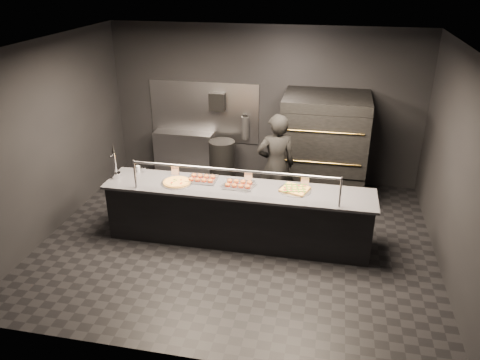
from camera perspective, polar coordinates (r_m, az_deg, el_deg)
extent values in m
plane|color=black|center=(7.48, -0.26, -7.30)|extent=(6.00, 6.00, 0.00)
plane|color=black|center=(6.40, -0.31, 16.04)|extent=(6.00, 6.00, 0.00)
cube|color=black|center=(9.13, 2.95, 9.09)|extent=(6.00, 0.04, 3.00)
cube|color=black|center=(4.64, -6.63, -7.73)|extent=(6.00, 0.04, 3.00)
cube|color=black|center=(7.94, -22.09, 4.78)|extent=(0.04, 5.00, 3.00)
cube|color=black|center=(6.89, 24.96, 1.31)|extent=(0.04, 5.00, 3.00)
cube|color=#99999E|center=(9.42, -4.41, 8.26)|extent=(2.20, 0.02, 1.20)
cube|color=black|center=(7.25, -0.26, -4.36)|extent=(4.00, 0.70, 0.88)
cube|color=#343439|center=(7.04, -0.27, -1.10)|extent=(4.10, 0.78, 0.04)
cylinder|color=#99999E|center=(7.11, -12.69, 0.72)|extent=(0.03, 0.03, 0.45)
cylinder|color=#99999E|center=(6.55, 12.14, -1.42)|extent=(0.03, 0.03, 0.45)
cylinder|color=#99999E|center=(6.59, -0.81, 1.22)|extent=(3.00, 0.04, 0.04)
cube|color=black|center=(8.90, 9.84, 0.04)|extent=(1.50, 1.15, 0.60)
cube|color=black|center=(8.66, 10.13, 3.64)|extent=(1.50, 1.20, 0.55)
cube|color=black|center=(8.48, 10.41, 7.10)|extent=(1.50, 1.20, 0.55)
cube|color=black|center=(8.38, 10.60, 9.51)|extent=(1.50, 1.20, 0.18)
cylinder|color=gold|center=(8.09, 9.96, 2.08)|extent=(1.30, 0.02, 0.02)
cylinder|color=gold|center=(7.89, 10.25, 5.76)|extent=(1.30, 0.02, 0.02)
cube|color=#99999E|center=(9.66, -6.79, 3.26)|extent=(1.20, 0.35, 0.90)
cube|color=black|center=(9.19, -2.78, 9.51)|extent=(0.30, 0.20, 0.35)
cylinder|color=#B2B2B7|center=(9.23, 0.63, 6.36)|extent=(0.14, 0.14, 0.45)
cube|color=black|center=(9.15, 0.64, 7.84)|extent=(0.10, 0.06, 0.06)
cylinder|color=silver|center=(7.60, -14.85, 0.58)|extent=(0.15, 0.15, 0.08)
cylinder|color=silver|center=(7.53, -15.01, 1.89)|extent=(0.05, 0.05, 0.38)
cylinder|color=silver|center=(7.40, -15.43, 2.84)|extent=(0.02, 0.11, 0.02)
cone|color=black|center=(7.43, -15.23, 3.76)|extent=(0.05, 0.05, 0.15)
cylinder|color=silver|center=(7.24, -7.69, -0.33)|extent=(0.49, 0.49, 0.01)
cylinder|color=#AE8237|center=(7.24, -7.70, -0.25)|extent=(0.42, 0.42, 0.02)
cylinder|color=#F1B54E|center=(7.23, -7.71, -0.16)|extent=(0.37, 0.37, 0.01)
cube|color=silver|center=(7.29, -4.65, 0.04)|extent=(0.45, 0.33, 0.02)
ellipsoid|color=#A75723|center=(7.25, -5.99, 0.14)|extent=(0.08, 0.08, 0.05)
ellipsoid|color=#A75723|center=(7.38, -5.65, 0.62)|extent=(0.08, 0.08, 0.05)
ellipsoid|color=#A75723|center=(7.23, -5.21, 0.08)|extent=(0.08, 0.08, 0.05)
ellipsoid|color=#A75723|center=(7.36, -4.89, 0.55)|extent=(0.08, 0.08, 0.05)
ellipsoid|color=#A75723|center=(7.20, -4.44, 0.01)|extent=(0.08, 0.08, 0.05)
ellipsoid|color=#A75723|center=(7.33, -4.13, 0.49)|extent=(0.08, 0.08, 0.05)
ellipsoid|color=#A75723|center=(7.17, -3.65, -0.06)|extent=(0.08, 0.08, 0.05)
ellipsoid|color=#A75723|center=(7.30, -3.36, 0.42)|extent=(0.08, 0.08, 0.05)
cube|color=silver|center=(7.08, -0.17, -0.66)|extent=(0.53, 0.45, 0.02)
ellipsoid|color=#A75723|center=(7.03, -1.53, -0.56)|extent=(0.08, 0.08, 0.05)
ellipsoid|color=#A75723|center=(7.16, -1.26, -0.05)|extent=(0.08, 0.08, 0.05)
ellipsoid|color=#A75723|center=(7.01, -0.71, -0.63)|extent=(0.08, 0.08, 0.05)
ellipsoid|color=#A75723|center=(7.14, -0.46, -0.12)|extent=(0.08, 0.08, 0.05)
ellipsoid|color=#A75723|center=(6.99, 0.11, -0.70)|extent=(0.08, 0.08, 0.05)
ellipsoid|color=#A75723|center=(7.12, 0.35, -0.19)|extent=(0.08, 0.08, 0.05)
ellipsoid|color=#A75723|center=(6.97, 0.94, -0.78)|extent=(0.08, 0.08, 0.05)
ellipsoid|color=#A75723|center=(7.11, 1.16, -0.26)|extent=(0.08, 0.08, 0.05)
cylinder|color=silver|center=(6.99, 6.69, -1.24)|extent=(0.48, 0.48, 0.01)
cube|color=#AE8237|center=(6.99, 6.70, -1.12)|extent=(0.47, 0.44, 0.02)
cube|color=#F1B54E|center=(6.98, 6.71, -1.03)|extent=(0.45, 0.42, 0.01)
cube|color=#488C28|center=(6.98, 6.71, -0.96)|extent=(0.42, 0.39, 0.01)
cylinder|color=silver|center=(7.73, -12.32, 1.34)|extent=(0.06, 0.06, 0.11)
cylinder|color=silver|center=(7.69, -11.59, 1.21)|extent=(0.05, 0.05, 0.08)
cube|color=white|center=(7.52, -7.92, 1.20)|extent=(0.12, 0.04, 0.15)
cube|color=white|center=(7.23, 1.02, 0.46)|extent=(0.12, 0.04, 0.15)
cube|color=white|center=(7.14, 7.92, -0.12)|extent=(0.12, 0.04, 0.15)
cylinder|color=black|center=(9.27, -2.21, 2.29)|extent=(0.51, 0.51, 0.85)
imported|color=black|center=(7.87, 4.38, 1.75)|extent=(0.77, 0.63, 1.80)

